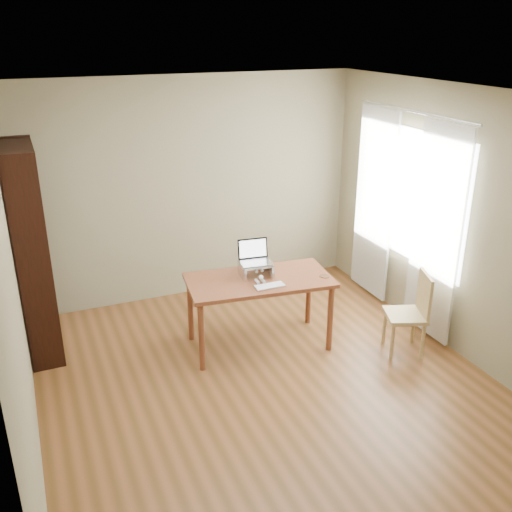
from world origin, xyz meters
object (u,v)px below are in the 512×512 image
(desk, at_px, (259,287))
(keyboard, at_px, (270,286))
(laptop, at_px, (254,256))
(cat, at_px, (253,269))
(bookshelf, at_px, (32,253))
(chair, at_px, (411,310))

(desk, distance_m, keyboard, 0.24)
(desk, relative_size, laptop, 4.57)
(laptop, relative_size, cat, 0.69)
(cat, bearing_deg, keyboard, -81.04)
(keyboard, xyz_separation_m, cat, (-0.04, 0.33, 0.05))
(keyboard, bearing_deg, bookshelf, 153.98)
(desk, xyz_separation_m, laptop, (0.00, 0.13, 0.28))
(bookshelf, distance_m, chair, 3.75)
(laptop, height_order, cat, laptop)
(keyboard, distance_m, cat, 0.34)
(laptop, height_order, keyboard, laptop)
(bookshelf, relative_size, cat, 4.41)
(bookshelf, height_order, desk, bookshelf)
(laptop, relative_size, chair, 0.39)
(laptop, bearing_deg, bookshelf, 168.56)
(keyboard, xyz_separation_m, chair, (1.34, -0.46, -0.30))
(laptop, bearing_deg, cat, -126.93)
(bookshelf, relative_size, keyboard, 6.96)
(bookshelf, bearing_deg, keyboard, -26.43)
(bookshelf, relative_size, chair, 2.47)
(chair, bearing_deg, bookshelf, 176.71)
(desk, bearing_deg, chair, -19.96)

